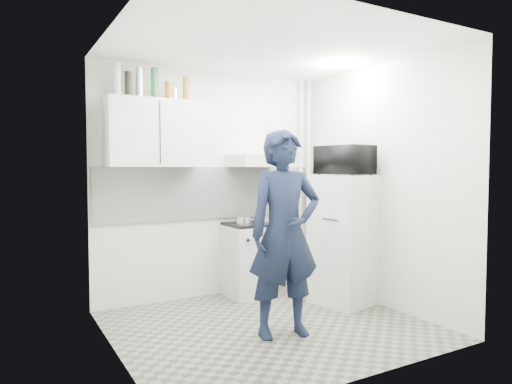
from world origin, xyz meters
TOP-DOWN VIEW (x-y plane):
  - floor at (0.00, 0.00)m, footprint 2.80×2.80m
  - ceiling at (0.00, 0.00)m, footprint 2.80×2.80m
  - wall_back at (0.00, 1.25)m, footprint 2.80×0.00m
  - wall_left at (-1.40, 0.00)m, footprint 0.00×2.60m
  - wall_right at (1.40, 0.00)m, footprint 0.00×2.60m
  - person at (-0.01, -0.27)m, footprint 0.73×0.55m
  - stove at (0.33, 1.00)m, footprint 0.51×0.51m
  - fridge at (1.10, 0.23)m, footprint 0.70×0.70m
  - stove_top at (0.33, 1.00)m, footprint 0.49×0.49m
  - saucepan at (0.23, 0.94)m, footprint 0.16×0.16m
  - microwave at (1.10, 0.23)m, footprint 0.63×0.48m
  - bottle_a at (-1.13, 1.07)m, footprint 0.08×0.08m
  - bottle_b at (-1.02, 1.07)m, footprint 0.07×0.07m
  - bottle_c at (-0.90, 1.07)m, footprint 0.08×0.08m
  - bottle_d at (-0.75, 1.07)m, footprint 0.07×0.07m
  - canister_a at (-0.59, 1.07)m, footprint 0.08×0.08m
  - canister_b at (-0.54, 1.07)m, footprint 0.07×0.07m
  - bottle_e at (-0.40, 1.07)m, footprint 0.07×0.07m
  - upper_cabinet at (-0.75, 1.07)m, footprint 1.00×0.35m
  - range_hood at (0.45, 1.00)m, footprint 0.60×0.50m
  - backsplash at (0.00, 1.24)m, footprint 2.74×0.03m
  - pipe_a at (1.30, 1.17)m, footprint 0.05×0.05m
  - pipe_b at (1.18, 1.17)m, footprint 0.04×0.04m
  - ceiling_spot_fixture at (1.00, 0.20)m, footprint 0.10×0.10m

SIDE VIEW (x-z plane):
  - floor at x=0.00m, z-range 0.00..0.00m
  - stove at x=0.33m, z-range 0.00..0.82m
  - fridge at x=1.10m, z-range 0.00..1.41m
  - stove_top at x=0.33m, z-range 0.82..0.85m
  - saucepan at x=0.23m, z-range 0.85..0.94m
  - person at x=-0.01m, z-range 0.00..1.82m
  - backsplash at x=0.00m, z-range 0.90..1.50m
  - wall_left at x=-1.40m, z-range 0.00..2.60m
  - wall_right at x=1.40m, z-range 0.00..2.60m
  - pipe_a at x=1.30m, z-range 0.00..2.60m
  - pipe_b at x=1.18m, z-range 0.00..2.60m
  - wall_back at x=0.00m, z-range -0.10..2.70m
  - range_hood at x=0.45m, z-range 1.50..1.64m
  - microwave at x=1.10m, z-range 1.41..1.73m
  - upper_cabinet at x=-0.75m, z-range 1.50..2.20m
  - canister_b at x=-0.54m, z-range 2.20..2.34m
  - canister_a at x=-0.59m, z-range 2.20..2.40m
  - bottle_b at x=-1.02m, z-range 2.20..2.46m
  - bottle_e at x=-0.40m, z-range 2.20..2.46m
  - bottle_c at x=-0.90m, z-range 2.20..2.51m
  - bottle_d at x=-0.75m, z-range 2.20..2.52m
  - bottle_a at x=-1.13m, z-range 2.20..2.54m
  - ceiling_spot_fixture at x=1.00m, z-range 2.56..2.58m
  - ceiling at x=0.00m, z-range 2.60..2.60m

